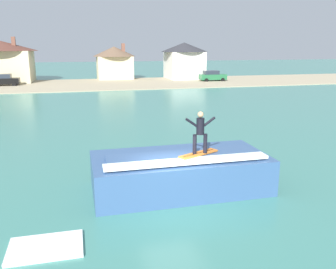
{
  "coord_description": "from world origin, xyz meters",
  "views": [
    {
      "loc": [
        -3.42,
        -12.6,
        6.06
      ],
      "look_at": [
        0.67,
        3.43,
        1.94
      ],
      "focal_mm": 38.37,
      "sensor_mm": 36.0,
      "label": 1
    }
  ],
  "objects_px": {
    "surfer": "(200,130)",
    "car_far_shore": "(212,76)",
    "surfboard": "(199,154)",
    "house_small_cottage": "(114,61)",
    "wave_crest": "(180,172)",
    "house_gabled_white": "(184,59)",
    "tree_short_bushy": "(177,56)",
    "car_near_shore": "(5,80)",
    "house_with_chimney": "(1,59)"
  },
  "relations": [
    {
      "from": "surfer",
      "to": "car_far_shore",
      "type": "xyz_separation_m",
      "value": [
        18.11,
        45.34,
        -1.78
      ]
    },
    {
      "from": "surfboard",
      "to": "surfer",
      "type": "distance_m",
      "value": 1.01
    },
    {
      "from": "house_small_cottage",
      "to": "surfer",
      "type": "bearing_deg",
      "value": -92.39
    },
    {
      "from": "wave_crest",
      "to": "car_far_shore",
      "type": "height_order",
      "value": "car_far_shore"
    },
    {
      "from": "wave_crest",
      "to": "house_gabled_white",
      "type": "relative_size",
      "value": 0.85
    },
    {
      "from": "surfer",
      "to": "house_gabled_white",
      "type": "relative_size",
      "value": 0.2
    },
    {
      "from": "surfboard",
      "to": "house_gabled_white",
      "type": "height_order",
      "value": "house_gabled_white"
    },
    {
      "from": "wave_crest",
      "to": "house_small_cottage",
      "type": "bearing_deg",
      "value": 86.87
    },
    {
      "from": "surfboard",
      "to": "tree_short_bushy",
      "type": "relative_size",
      "value": 0.32
    },
    {
      "from": "surfboard",
      "to": "car_near_shore",
      "type": "height_order",
      "value": "car_near_shore"
    },
    {
      "from": "surfer",
      "to": "house_with_chimney",
      "type": "xyz_separation_m",
      "value": [
        -16.73,
        52.68,
        1.08
      ]
    },
    {
      "from": "house_gabled_white",
      "to": "tree_short_bushy",
      "type": "distance_m",
      "value": 1.96
    },
    {
      "from": "surfboard",
      "to": "house_small_cottage",
      "type": "xyz_separation_m",
      "value": [
        2.27,
        53.54,
        1.58
      ]
    },
    {
      "from": "surfer",
      "to": "surfboard",
      "type": "bearing_deg",
      "value": 123.92
    },
    {
      "from": "car_far_shore",
      "to": "house_small_cottage",
      "type": "relative_size",
      "value": 0.59
    },
    {
      "from": "wave_crest",
      "to": "car_far_shore",
      "type": "distance_m",
      "value": 48.53
    },
    {
      "from": "surfboard",
      "to": "house_gabled_white",
      "type": "xyz_separation_m",
      "value": [
        14.8,
        51.13,
        1.94
      ]
    },
    {
      "from": "car_near_shore",
      "to": "car_far_shore",
      "type": "xyz_separation_m",
      "value": [
        33.33,
        -0.81,
        0.0
      ]
    },
    {
      "from": "surfer",
      "to": "house_small_cottage",
      "type": "distance_m",
      "value": 53.63
    },
    {
      "from": "car_near_shore",
      "to": "house_small_cottage",
      "type": "xyz_separation_m",
      "value": [
        17.45,
        7.44,
        2.36
      ]
    },
    {
      "from": "car_near_shore",
      "to": "house_gabled_white",
      "type": "relative_size",
      "value": 0.45
    },
    {
      "from": "car_near_shore",
      "to": "house_small_cottage",
      "type": "height_order",
      "value": "house_small_cottage"
    },
    {
      "from": "car_far_shore",
      "to": "house_gabled_white",
      "type": "bearing_deg",
      "value": 119.79
    },
    {
      "from": "car_far_shore",
      "to": "house_small_cottage",
      "type": "bearing_deg",
      "value": 152.56
    },
    {
      "from": "surfboard",
      "to": "wave_crest",
      "type": "bearing_deg",
      "value": 139.48
    },
    {
      "from": "house_gabled_white",
      "to": "house_small_cottage",
      "type": "xyz_separation_m",
      "value": [
        -12.54,
        2.41,
        -0.37
      ]
    },
    {
      "from": "surfboard",
      "to": "car_near_shore",
      "type": "relative_size",
      "value": 0.48
    },
    {
      "from": "surfer",
      "to": "house_small_cottage",
      "type": "relative_size",
      "value": 0.22
    },
    {
      "from": "car_near_shore",
      "to": "surfer",
      "type": "bearing_deg",
      "value": -71.76
    },
    {
      "from": "car_near_shore",
      "to": "surfboard",
      "type": "bearing_deg",
      "value": -71.77
    },
    {
      "from": "surfboard",
      "to": "house_with_chimney",
      "type": "height_order",
      "value": "house_with_chimney"
    },
    {
      "from": "car_far_shore",
      "to": "tree_short_bushy",
      "type": "xyz_separation_m",
      "value": [
        -4.3,
        7.46,
        3.26
      ]
    },
    {
      "from": "car_near_shore",
      "to": "house_small_cottage",
      "type": "relative_size",
      "value": 0.5
    },
    {
      "from": "wave_crest",
      "to": "tree_short_bushy",
      "type": "xyz_separation_m",
      "value": [
        14.47,
        52.22,
        3.41
      ]
    },
    {
      "from": "car_near_shore",
      "to": "car_far_shore",
      "type": "distance_m",
      "value": 33.34
    },
    {
      "from": "surfboard",
      "to": "car_far_shore",
      "type": "relative_size",
      "value": 0.41
    },
    {
      "from": "surfboard",
      "to": "tree_short_bushy",
      "type": "height_order",
      "value": "tree_short_bushy"
    },
    {
      "from": "house_small_cottage",
      "to": "house_with_chimney",
      "type": "bearing_deg",
      "value": -177.28
    },
    {
      "from": "house_small_cottage",
      "to": "tree_short_bushy",
      "type": "distance_m",
      "value": 11.64
    },
    {
      "from": "surfer",
      "to": "house_with_chimney",
      "type": "bearing_deg",
      "value": 107.61
    },
    {
      "from": "surfboard",
      "to": "car_far_shore",
      "type": "xyz_separation_m",
      "value": [
        18.15,
        45.29,
        -0.78
      ]
    },
    {
      "from": "wave_crest",
      "to": "house_gabled_white",
      "type": "distance_m",
      "value": 52.97
    },
    {
      "from": "house_with_chimney",
      "to": "house_small_cottage",
      "type": "xyz_separation_m",
      "value": [
        18.96,
        0.9,
        -0.51
      ]
    },
    {
      "from": "house_gabled_white",
      "to": "car_far_shore",
      "type": "bearing_deg",
      "value": -60.21
    },
    {
      "from": "car_far_shore",
      "to": "tree_short_bushy",
      "type": "relative_size",
      "value": 0.78
    },
    {
      "from": "surfer",
      "to": "house_small_cottage",
      "type": "height_order",
      "value": "house_small_cottage"
    },
    {
      "from": "house_with_chimney",
      "to": "tree_short_bushy",
      "type": "distance_m",
      "value": 30.54
    },
    {
      "from": "house_with_chimney",
      "to": "house_gabled_white",
      "type": "height_order",
      "value": "house_with_chimney"
    },
    {
      "from": "house_gabled_white",
      "to": "wave_crest",
      "type": "bearing_deg",
      "value": -106.96
    },
    {
      "from": "car_near_shore",
      "to": "car_far_shore",
      "type": "height_order",
      "value": "same"
    }
  ]
}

